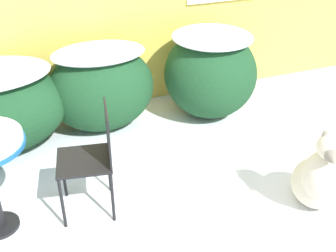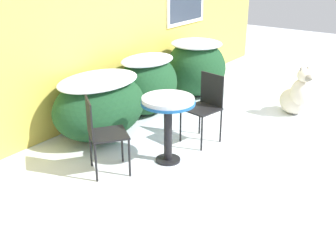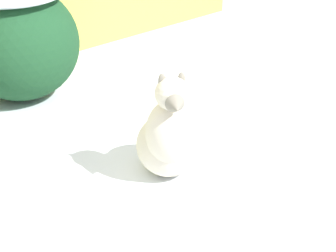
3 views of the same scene
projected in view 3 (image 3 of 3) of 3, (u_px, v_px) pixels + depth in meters
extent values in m
plane|color=silver|center=(24.00, 229.00, 2.90)|extent=(16.00, 16.00, 0.00)
ellipsoid|color=#194223|center=(19.00, 43.00, 4.21)|extent=(0.99, 1.00, 0.95)
ellipsoid|color=beige|center=(168.00, 145.00, 3.32)|extent=(0.59, 0.60, 0.39)
ellipsoid|color=beige|center=(171.00, 133.00, 3.13)|extent=(0.42, 0.41, 0.43)
sphere|color=beige|center=(172.00, 93.00, 2.97)|extent=(0.20, 0.20, 0.20)
cone|color=gray|center=(176.00, 107.00, 2.85)|extent=(0.15, 0.14, 0.11)
ellipsoid|color=gray|center=(162.00, 81.00, 2.93)|extent=(0.05, 0.05, 0.09)
ellipsoid|color=gray|center=(181.00, 80.00, 2.95)|extent=(0.05, 0.05, 0.09)
ellipsoid|color=beige|center=(164.00, 143.00, 3.56)|extent=(0.19, 0.22, 0.08)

